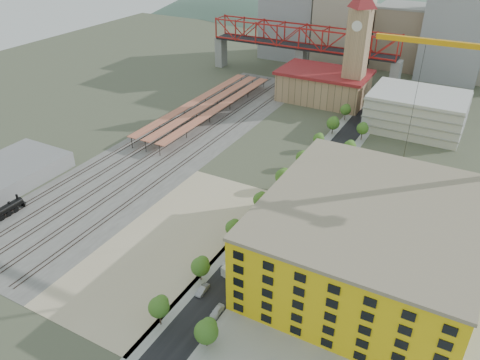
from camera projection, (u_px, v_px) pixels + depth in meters
The scene contains 30 objects.
ground at pixel (244, 188), 140.69m from camera, with size 400.00×400.00×0.00m, color #474C38.
ballast_strip at pixel (179, 141), 168.84m from camera, with size 36.00×165.00×0.06m, color #605E59.
dirt_lot at pixel (171, 241), 118.46m from camera, with size 28.00×67.00×0.06m, color tan.
street_asphalt at pixel (312, 179), 145.41m from camera, with size 12.00×170.00×0.06m, color black.
sidewalk_west at pixel (295, 175), 147.70m from camera, with size 3.00×170.00×0.04m, color gray.
sidewalk_east at pixel (329, 183), 143.14m from camera, with size 3.00×170.00×0.04m, color gray.
construction_pad at pixel (375, 277), 106.88m from camera, with size 50.00×90.00×0.06m, color gray.
rail_tracks at pixel (175, 140), 169.52m from camera, with size 26.56×160.00×0.18m.
platform_canopies at pixel (207, 104), 189.75m from camera, with size 16.00×80.00×4.12m.
station_hall at pixel (323, 85), 201.53m from camera, with size 38.00×24.00×13.10m.
clock_tower at pixel (358, 38), 183.52m from camera, with size 12.00×12.00×52.00m.
parking_garage at pixel (416, 111), 175.29m from camera, with size 34.00×26.00×14.00m, color silver.
truss_bridge at pixel (302, 40), 221.09m from camera, with size 94.00×9.60×25.60m.
construction_building at pixel (368, 240), 103.40m from camera, with size 44.60×50.60×18.80m.
warehouse at pixel (9, 172), 144.02m from camera, with size 22.00×32.00×5.00m, color gray.
street_trees at pixel (299, 194), 137.85m from camera, with size 15.40×124.40×8.00m.
skyline at pixel (391, 23), 233.93m from camera, with size 133.00×46.00×60.00m.
distant_hills at pixel (455, 137), 359.07m from camera, with size 647.00×264.00×227.00m.
site_trailer_a at pixel (238, 264), 108.71m from camera, with size 2.35×8.93×2.44m, color silver.
site_trailer_b at pixel (260, 237), 117.46m from camera, with size 2.57×9.76×2.67m, color silver.
site_trailer_c at pixel (277, 217), 125.07m from camera, with size 2.54×9.66×2.64m, color silver.
site_trailer_d at pixel (291, 201), 132.08m from camera, with size 2.45×9.30×2.54m, color silver.
car_0 at pixel (228, 261), 110.52m from camera, with size 1.55×3.85×1.31m, color white.
car_1 at pixel (203, 290), 102.19m from camera, with size 1.45×4.17×1.37m, color gray.
car_2 at pixel (269, 213), 127.90m from camera, with size 2.31×5.01×1.39m, color black.
car_3 at pixel (313, 163), 152.90m from camera, with size 2.06×5.08×1.47m, color navy.
car_4 at pixel (217, 311), 96.76m from camera, with size 1.72×4.27×1.45m, color silver.
car_5 at pixel (285, 225), 123.32m from camera, with size 1.46×4.19×1.38m, color #97979C.
car_6 at pixel (328, 171), 148.43m from camera, with size 2.30×4.98×1.38m, color black.
car_7 at pixel (338, 158), 155.94m from camera, with size 2.15×5.29×1.54m, color navy.
Camera 1 is at (56.68, -106.07, 73.05)m, focal length 35.00 mm.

